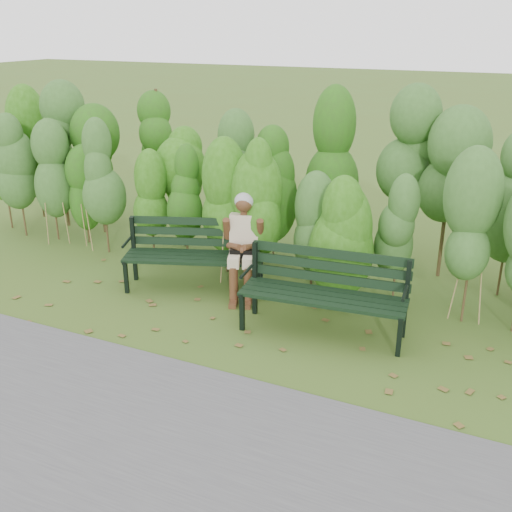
% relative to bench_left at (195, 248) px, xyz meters
% --- Properties ---
extents(ground, '(80.00, 80.00, 0.00)m').
position_rel_bench_left_xyz_m(ground, '(1.07, -0.79, -0.52)').
color(ground, '#445C1F').
extents(footpath, '(60.00, 2.50, 0.01)m').
position_rel_bench_left_xyz_m(footpath, '(1.07, -2.99, -0.52)').
color(footpath, '#474749').
rests_on(footpath, ground).
extents(hedge_band, '(11.04, 1.67, 2.42)m').
position_rel_bench_left_xyz_m(hedge_band, '(1.07, 1.07, 0.73)').
color(hedge_band, '#47381E').
rests_on(hedge_band, ground).
extents(leaf_litter, '(5.66, 2.02, 0.01)m').
position_rel_bench_left_xyz_m(leaf_litter, '(1.35, -1.04, -0.52)').
color(leaf_litter, brown).
rests_on(leaf_litter, ground).
extents(bench_left, '(1.87, 1.15, 0.89)m').
position_rel_bench_left_xyz_m(bench_left, '(0.00, 0.00, 0.00)').
color(bench_left, black).
rests_on(bench_left, ground).
extents(bench_right, '(1.87, 0.77, 0.91)m').
position_rel_bench_left_xyz_m(bench_right, '(1.92, -0.45, 0.01)').
color(bench_right, black).
rests_on(bench_right, ground).
extents(seated_woman, '(0.59, 0.81, 1.30)m').
position_rel_bench_left_xyz_m(seated_woman, '(0.67, 0.05, 0.21)').
color(seated_woman, beige).
rests_on(seated_woman, ground).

